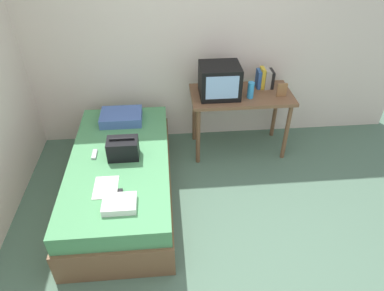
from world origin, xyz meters
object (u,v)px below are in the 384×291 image
Objects in this scene: magazine at (106,187)px; remote_dark at (120,196)px; bed at (122,178)px; picture_frame at (282,90)px; handbag at (123,148)px; desk at (241,101)px; water_bottle at (251,90)px; tv at (220,81)px; folded_towel at (120,204)px; remote_silver at (94,154)px; pillow at (121,117)px; book_row at (265,78)px.

remote_dark is at bearing -42.42° from magazine.
bed is 2.00m from picture_frame.
handbag is 0.47m from magazine.
water_bottle is at bearing -55.77° from desk.
desk is 2.64× the size of tv.
magazine is 1.04× the size of folded_towel.
bed is at bearing -155.53° from water_bottle.
magazine is 2.01× the size of remote_silver.
pillow is at bearing 178.71° from water_bottle.
folded_towel is at bearing -86.42° from pillow.
folded_towel is (0.06, -0.66, 0.30)m from bed.
pillow is at bearing 93.44° from remote_dark.
remote_silver is (-1.61, -0.69, -0.14)m from desk.
book_row is 2.18m from remote_dark.
magazine is 0.28m from folded_towel.
folded_towel is at bearing -84.49° from bed.
picture_frame is at bearing 16.24° from remote_silver.
remote_silver is at bearing -153.35° from tv.
picture_frame is 2.15m from remote_silver.
water_bottle is 1.81m from remote_silver.
water_bottle is (0.07, -0.11, 0.19)m from desk.
folded_towel is (0.01, -0.68, -0.07)m from handbag.
bed is at bearing -160.64° from handbag.
picture_frame is at bearing 37.35° from folded_towel.
tv reaches higher than book_row.
tv is 2.35× the size of water_bottle.
magazine is (-1.51, -1.07, -0.34)m from water_bottle.
water_bottle is at bearing 40.81° from remote_dark.
tv is at bearing 50.83° from remote_dark.
picture_frame reaches higher than handbag.
desk is 4.14× the size of folded_towel.
folded_towel is at bearing -136.24° from water_bottle.
book_row is at bearing 15.97° from tv.
desk reaches higher than folded_towel.
folded_towel is at bearing -59.33° from magazine.
handbag is at bearing -145.36° from tv.
remote_dark is (0.07, -1.23, -0.04)m from pillow.
pillow is 3.20× the size of remote_silver.
remote_dark is at bearing -139.19° from water_bottle.
desk is 1.85m from remote_dark.
desk is 2.52× the size of pillow.
remote_silver reaches higher than bed.
tv is at bearing 173.58° from picture_frame.
folded_towel is at bearing -135.60° from book_row.
picture_frame is 2.14m from remote_dark.
book_row is at bearing 119.83° from picture_frame.
remote_silver is at bearing -109.85° from pillow.
tv is 1.70m from remote_dark.
remote_dark is (-1.31, -1.30, -0.14)m from desk.
desk reaches higher than remote_silver.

